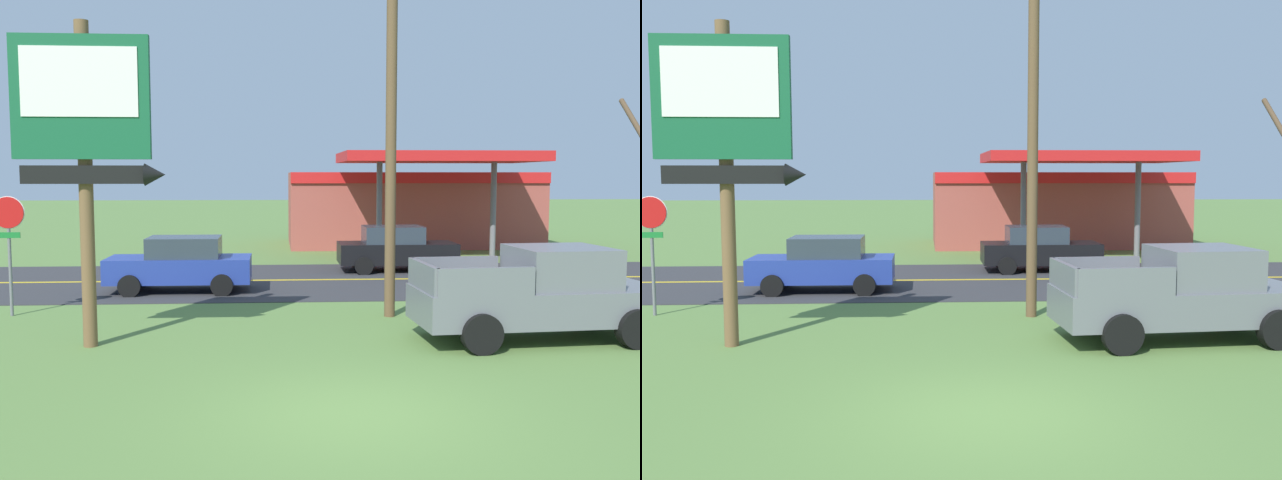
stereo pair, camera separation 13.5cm
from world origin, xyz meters
TOP-DOWN VIEW (x-y plane):
  - ground_plane at (0.00, 0.00)m, footprint 180.00×180.00m
  - road_asphalt at (0.00, 13.00)m, footprint 140.00×8.00m
  - road_centre_line at (0.00, 13.00)m, footprint 126.00×0.20m
  - motel_sign at (-4.82, 4.24)m, footprint 2.92×0.54m
  - stop_sign at (-7.63, 7.61)m, footprint 0.80×0.08m
  - utility_pole at (1.65, 6.99)m, footprint 1.67×0.26m
  - gas_station at (5.55, 24.52)m, footprint 12.00×11.50m
  - pickup_grey_parked_on_lawn at (4.43, 4.35)m, footprint 5.34×2.54m
  - car_blue_mid_lane at (-3.95, 11.00)m, footprint 4.20×2.00m
  - car_black_far_lane at (3.18, 15.00)m, footprint 4.20×2.00m

SIDE VIEW (x-z plane):
  - ground_plane at x=0.00m, z-range 0.00..0.00m
  - road_asphalt at x=0.00m, z-range 0.00..0.02m
  - road_centre_line at x=0.00m, z-range 0.02..0.03m
  - car_blue_mid_lane at x=-3.95m, z-range 0.01..1.65m
  - car_black_far_lane at x=3.18m, z-range 0.01..1.65m
  - pickup_grey_parked_on_lawn at x=4.43m, z-range -0.02..1.94m
  - gas_station at x=5.55m, z-range -0.26..4.14m
  - stop_sign at x=-7.63m, z-range 0.55..3.50m
  - motel_sign at x=-4.82m, z-range 1.11..7.56m
  - utility_pole at x=1.65m, z-range 0.27..9.78m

